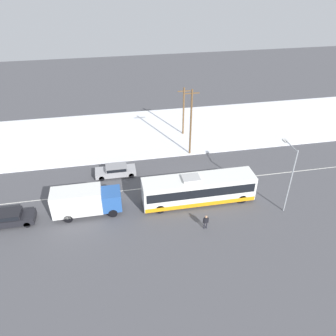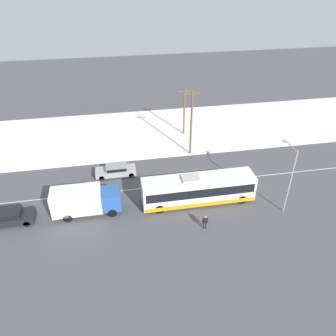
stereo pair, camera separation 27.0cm
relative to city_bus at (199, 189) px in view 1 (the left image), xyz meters
name	(u,v)px [view 1 (the left image)]	position (x,y,z in m)	size (l,w,h in m)	color
ground_plane	(190,183)	(-0.07, 3.35, -1.57)	(120.00, 120.00, 0.00)	#4C4C51
snow_lot	(167,130)	(-0.07, 17.40, -1.51)	(80.00, 15.64, 0.12)	white
lane_marking_center	(190,183)	(-0.07, 3.35, -1.57)	(60.00, 0.12, 0.00)	silver
city_bus	(199,189)	(0.00, 0.00, 0.00)	(11.81, 2.57, 3.21)	white
box_truck	(85,201)	(-11.65, 0.20, 0.07)	(6.78, 2.30, 2.96)	silver
sedan_car	(116,170)	(-8.32, 6.60, -0.82)	(4.76, 1.80, 1.35)	#9E9EA3
parked_car_near_truck	(11,217)	(-18.84, -0.02, -0.77)	(4.40, 1.80, 1.46)	black
pedestrian_at_stop	(206,221)	(-0.40, -4.20, -0.61)	(0.56, 0.25, 1.57)	#23232D
streetlamp	(289,171)	(8.28, -2.62, 2.99)	(0.36, 2.75, 7.15)	#9EA3A8
utility_pole_roadside	(191,122)	(1.56, 9.94, 3.06)	(1.80, 0.24, 8.88)	brown
utility_pole_snowlot	(184,111)	(1.98, 15.72, 2.16)	(1.80, 0.24, 7.11)	brown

